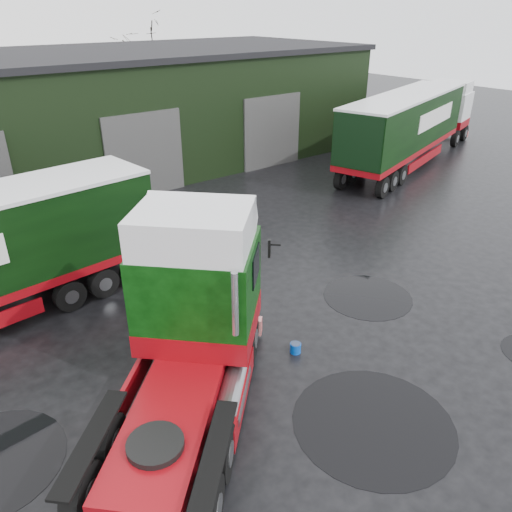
{
  "coord_description": "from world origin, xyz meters",
  "views": [
    {
      "loc": [
        -8.44,
        -7.94,
        8.43
      ],
      "look_at": [
        -0.15,
        2.58,
        1.7
      ],
      "focal_mm": 35.0,
      "sensor_mm": 36.0,
      "label": 1
    }
  ],
  "objects": [
    {
      "name": "warehouse",
      "position": [
        2.0,
        20.0,
        3.16
      ],
      "size": [
        32.4,
        12.4,
        6.3
      ],
      "color": "black",
      "rests_on": "ground"
    },
    {
      "name": "wash_bucket",
      "position": [
        -0.82,
        -0.01,
        0.14
      ],
      "size": [
        0.35,
        0.35,
        0.28
      ],
      "primitive_type": "cylinder",
      "rotation": [
        0.0,
        0.0,
        0.19
      ],
      "color": "#0842B8",
      "rests_on": "ground"
    },
    {
      "name": "tree_back_b",
      "position": [
        10.0,
        30.0,
        3.75
      ],
      "size": [
        4.4,
        4.4,
        7.5
      ],
      "primitive_type": null,
      "color": "black",
      "rests_on": "ground"
    },
    {
      "name": "puddle_1",
      "position": [
        2.97,
        0.69,
        0.0
      ],
      "size": [
        2.85,
        2.85,
        0.01
      ],
      "primitive_type": "cylinder",
      "color": "black",
      "rests_on": "ground"
    },
    {
      "name": "ground",
      "position": [
        0.0,
        0.0,
        0.0
      ],
      "size": [
        100.0,
        100.0,
        0.0
      ],
      "primitive_type": "plane",
      "color": "black"
    },
    {
      "name": "puddle_0",
      "position": [
        -1.19,
        -3.02,
        0.0
      ],
      "size": [
        3.66,
        3.66,
        0.01
      ],
      "primitive_type": "cylinder",
      "color": "black",
      "rests_on": "ground"
    },
    {
      "name": "hero_tractor",
      "position": [
        -4.5,
        -0.27,
        2.24
      ],
      "size": [
        7.29,
        7.22,
        4.48
      ],
      "primitive_type": null,
      "rotation": [
        0.0,
        0.0,
        -0.8
      ],
      "color": "black",
      "rests_on": "ground"
    },
    {
      "name": "lorry_right",
      "position": [
        15.46,
        9.0,
        2.09
      ],
      "size": [
        16.08,
        7.1,
        4.19
      ],
      "primitive_type": null,
      "rotation": [
        0.0,
        0.0,
        -1.29
      ],
      "color": "silver",
      "rests_on": "ground"
    }
  ]
}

